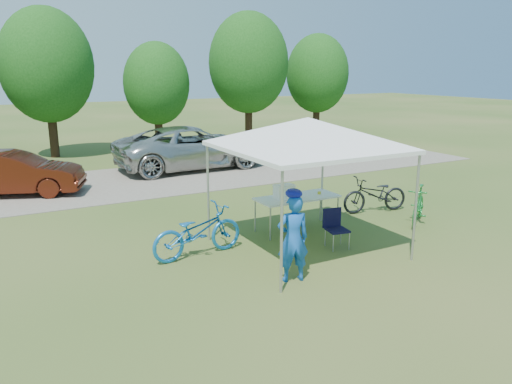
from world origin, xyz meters
TOP-DOWN VIEW (x-y plane):
  - ground at (0.00, 0.00)m, footprint 100.00×100.00m
  - gravel_strip at (0.00, 8.00)m, footprint 24.00×5.00m
  - canopy at (0.00, 0.00)m, footprint 4.53×4.53m
  - treeline at (-0.29, 14.05)m, footprint 24.89×4.28m
  - folding_table at (0.58, 1.19)m, footprint 1.93×0.81m
  - folding_chair at (0.65, -0.14)m, footprint 0.48×0.50m
  - cooler at (0.22, 1.19)m, footprint 0.44×0.30m
  - ice_cream_cup at (1.16, 1.14)m, footprint 0.08×0.08m
  - cyclist at (-1.06, -1.17)m, footprint 0.64×0.49m
  - bike_blue at (-2.07, 0.73)m, footprint 2.01×0.90m
  - bike_green at (3.44, 0.22)m, footprint 1.48×1.22m
  - bike_dark at (3.17, 1.43)m, footprint 1.89×0.95m
  - minivan at (1.15, 9.16)m, footprint 5.68×2.71m
  - sedan at (-4.93, 7.90)m, footprint 4.11×2.64m

SIDE VIEW (x-z plane):
  - ground at x=0.00m, z-range 0.00..0.00m
  - gravel_strip at x=0.00m, z-range 0.00..0.02m
  - bike_green at x=3.44m, z-range 0.00..0.91m
  - bike_dark at x=3.17m, z-range 0.00..0.95m
  - folding_chair at x=0.65m, z-range 0.07..0.88m
  - bike_blue at x=-2.07m, z-range 0.00..1.02m
  - sedan at x=-4.93m, z-range 0.02..1.30m
  - folding_table at x=0.58m, z-range 0.35..1.15m
  - cyclist at x=-1.06m, z-range 0.00..1.56m
  - minivan at x=1.15m, z-range 0.02..1.59m
  - ice_cream_cup at x=1.16m, z-range 0.80..0.85m
  - cooler at x=0.22m, z-range 0.80..1.12m
  - canopy at x=0.00m, z-range 1.15..4.15m
  - treeline at x=-0.29m, z-range 0.38..6.68m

